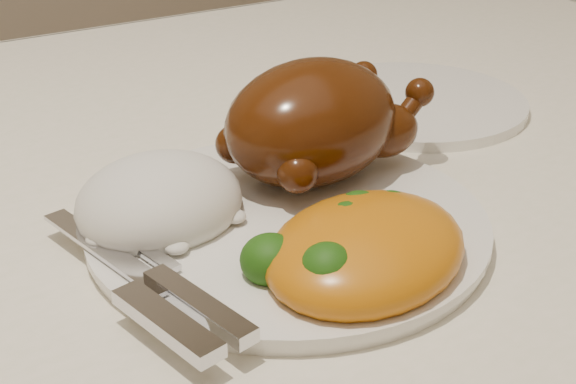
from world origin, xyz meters
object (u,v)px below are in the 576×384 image
dinner_plate (288,225)px  side_plate (412,102)px  roast_chicken (316,121)px  dining_table (58,372)px

dinner_plate → side_plate: dinner_plate is taller
roast_chicken → dinner_plate: bearing=-149.9°
dining_table → dinner_plate: 0.20m
dinner_plate → dining_table: bearing=156.4°
dinner_plate → side_plate: (0.23, 0.14, -0.00)m
dinner_plate → roast_chicken: bearing=41.5°
dining_table → roast_chicken: (0.21, -0.02, 0.16)m
dining_table → roast_chicken: roast_chicken is taller
dining_table → side_plate: side_plate is taller
dinner_plate → roast_chicken: roast_chicken is taller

